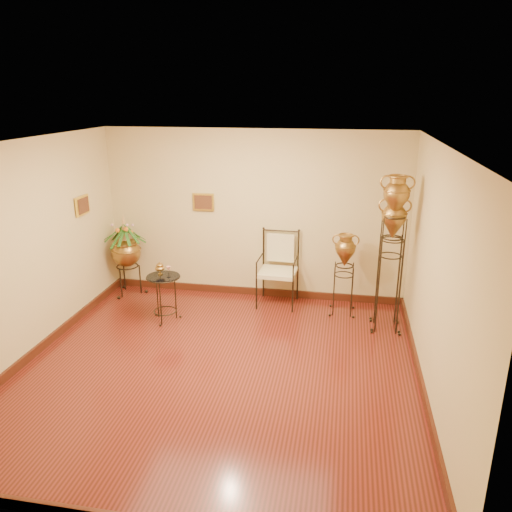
% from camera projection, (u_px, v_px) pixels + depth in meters
% --- Properties ---
extents(ground, '(5.00, 5.00, 0.00)m').
position_uv_depth(ground, '(218.00, 369.00, 6.33)').
color(ground, maroon).
rests_on(ground, ground).
extents(room_shell, '(5.02, 5.02, 2.81)m').
position_uv_depth(room_shell, '(214.00, 237.00, 5.79)').
color(room_shell, '#D2BE87').
rests_on(room_shell, ground).
extents(amphora_tall, '(0.52, 0.52, 2.30)m').
position_uv_depth(amphora_tall, '(391.00, 253.00, 7.04)').
color(amphora_tall, black).
rests_on(amphora_tall, ground).
extents(amphora_mid, '(0.53, 0.53, 1.97)m').
position_uv_depth(amphora_mid, '(390.00, 264.00, 7.16)').
color(amphora_mid, black).
rests_on(amphora_mid, ground).
extents(amphora_short, '(0.51, 0.51, 1.31)m').
position_uv_depth(amphora_short, '(344.00, 274.00, 7.74)').
color(amphora_short, black).
rests_on(amphora_short, ground).
extents(planter_urn, '(1.02, 1.02, 1.45)m').
position_uv_depth(planter_urn, '(126.00, 249.00, 8.45)').
color(planter_urn, black).
rests_on(planter_urn, ground).
extents(armchair, '(0.70, 0.66, 1.20)m').
position_uv_depth(armchair, '(278.00, 270.00, 8.07)').
color(armchair, black).
rests_on(armchair, ground).
extents(side_table, '(0.51, 0.51, 0.91)m').
position_uv_depth(side_table, '(164.00, 297.00, 7.57)').
color(side_table, black).
rests_on(side_table, ground).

